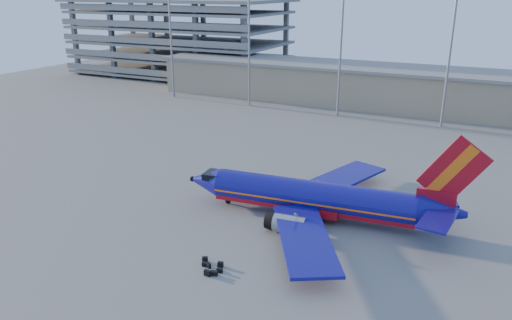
% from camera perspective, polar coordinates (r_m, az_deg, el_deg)
% --- Properties ---
extents(ground, '(220.00, 220.00, 0.00)m').
position_cam_1_polar(ground, '(60.22, 0.52, -4.83)').
color(ground, slate).
rests_on(ground, ground).
extents(terminal_building, '(122.00, 16.00, 8.50)m').
position_cam_1_polar(terminal_building, '(110.31, 18.80, 7.60)').
color(terminal_building, gray).
rests_on(terminal_building, ground).
extents(parking_garage, '(62.00, 32.00, 21.40)m').
position_cam_1_polar(parking_garage, '(151.07, -8.70, 14.09)').
color(parking_garage, slate).
rests_on(parking_garage, ground).
extents(light_mast_row, '(101.60, 1.60, 28.65)m').
position_cam_1_polar(light_mast_row, '(97.65, 15.60, 14.40)').
color(light_mast_row, gray).
rests_on(light_mast_row, ground).
extents(aircraft_main, '(32.70, 31.33, 11.08)m').
position_cam_1_polar(aircraft_main, '(55.79, 7.21, -4.35)').
color(aircraft_main, navy).
rests_on(aircraft_main, ground).
extents(luggage_pile, '(2.71, 2.36, 0.54)m').
position_cam_1_polar(luggage_pile, '(46.81, -5.15, -12.12)').
color(luggage_pile, black).
rests_on(luggage_pile, ground).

